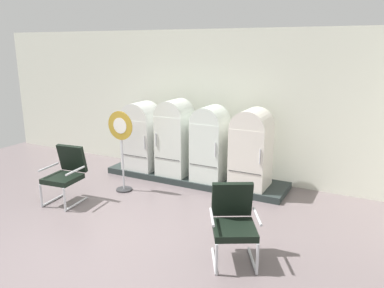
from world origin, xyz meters
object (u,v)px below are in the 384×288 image
(armchair_right, at_px, (233,219))
(sign_stand, at_px, (122,148))
(refrigerator_2, at_px, (210,142))
(armchair_left, at_px, (66,172))
(refrigerator_0, at_px, (141,134))
(refrigerator_3, at_px, (251,146))
(refrigerator_1, at_px, (175,135))

(armchair_right, height_order, sign_stand, sign_stand)
(refrigerator_2, bearing_deg, armchair_left, -135.96)
(refrigerator_2, relative_size, armchair_right, 1.48)
(refrigerator_0, distance_m, refrigerator_3, 2.52)
(refrigerator_3, distance_m, armchair_left, 3.48)
(refrigerator_0, relative_size, sign_stand, 0.93)
(refrigerator_1, distance_m, refrigerator_2, 0.82)
(refrigerator_2, relative_size, sign_stand, 0.95)
(refrigerator_0, height_order, armchair_left, refrigerator_0)
(refrigerator_1, distance_m, sign_stand, 1.20)
(refrigerator_3, height_order, armchair_right, refrigerator_3)
(refrigerator_0, distance_m, armchair_right, 3.91)
(armchair_right, bearing_deg, armchair_left, 172.84)
(refrigerator_0, relative_size, refrigerator_1, 0.93)
(refrigerator_0, bearing_deg, refrigerator_2, -0.10)
(refrigerator_1, height_order, refrigerator_3, refrigerator_1)
(refrigerator_0, xyz_separation_m, refrigerator_2, (1.66, -0.00, 0.03))
(armchair_left, distance_m, armchair_right, 3.45)
(refrigerator_1, relative_size, refrigerator_3, 1.05)
(armchair_left, bearing_deg, refrigerator_1, 58.77)
(refrigerator_2, height_order, armchair_left, refrigerator_2)
(refrigerator_3, bearing_deg, refrigerator_1, -178.96)
(refrigerator_2, xyz_separation_m, sign_stand, (-1.40, -1.03, -0.06))
(refrigerator_2, bearing_deg, armchair_right, -58.76)
(refrigerator_1, distance_m, armchair_left, 2.31)
(refrigerator_1, xyz_separation_m, refrigerator_2, (0.82, -0.01, -0.04))
(armchair_right, distance_m, sign_stand, 3.14)
(refrigerator_0, height_order, refrigerator_1, refrigerator_1)
(refrigerator_1, bearing_deg, armchair_left, -121.23)
(refrigerator_3, xyz_separation_m, armchair_left, (-2.85, -1.97, -0.37))
(refrigerator_0, bearing_deg, sign_stand, -76.03)
(refrigerator_0, distance_m, sign_stand, 1.07)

